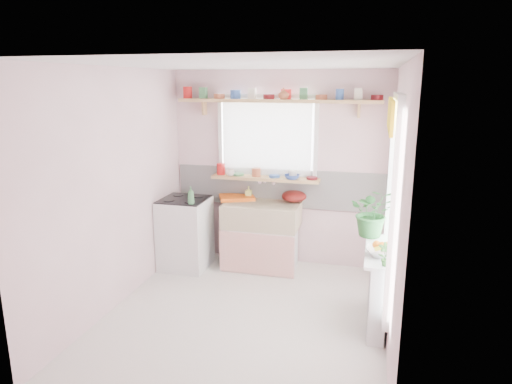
# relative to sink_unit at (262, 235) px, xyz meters

# --- Properties ---
(room) EXTENTS (3.20, 3.20, 3.20)m
(room) POSITION_rel_sink_unit_xyz_m (0.81, -0.43, 0.94)
(room) COLOR silver
(room) RESTS_ON ground
(sink_unit) EXTENTS (0.95, 0.65, 1.11)m
(sink_unit) POSITION_rel_sink_unit_xyz_m (0.00, 0.00, 0.00)
(sink_unit) COLOR white
(sink_unit) RESTS_ON ground
(cooker) EXTENTS (0.58, 0.58, 0.93)m
(cooker) POSITION_rel_sink_unit_xyz_m (-0.95, -0.24, 0.03)
(cooker) COLOR white
(cooker) RESTS_ON ground
(radiator_ledge) EXTENTS (0.22, 0.95, 0.78)m
(radiator_ledge) POSITION_rel_sink_unit_xyz_m (1.45, -1.09, -0.03)
(radiator_ledge) COLOR white
(radiator_ledge) RESTS_ON ground
(windowsill) EXTENTS (1.40, 0.22, 0.04)m
(windowsill) POSITION_rel_sink_unit_xyz_m (-0.00, 0.19, 0.71)
(windowsill) COLOR tan
(windowsill) RESTS_ON room
(pine_shelf) EXTENTS (2.52, 0.24, 0.04)m
(pine_shelf) POSITION_rel_sink_unit_xyz_m (0.15, 0.18, 1.69)
(pine_shelf) COLOR tan
(pine_shelf) RESTS_ON room
(shelf_crockery) EXTENTS (2.47, 0.11, 0.12)m
(shelf_crockery) POSITION_rel_sink_unit_xyz_m (0.11, 0.18, 1.76)
(shelf_crockery) COLOR red
(shelf_crockery) RESTS_ON pine_shelf
(sill_crockery) EXTENTS (1.35, 0.11, 0.12)m
(sill_crockery) POSITION_rel_sink_unit_xyz_m (-0.05, 0.19, 0.78)
(sill_crockery) COLOR red
(sill_crockery) RESTS_ON windowsill
(dish_tray) EXTENTS (0.54, 0.48, 0.04)m
(dish_tray) POSITION_rel_sink_unit_xyz_m (-0.38, 0.15, 0.44)
(dish_tray) COLOR orange
(dish_tray) RESTS_ON sink_unit
(colander) EXTENTS (0.41, 0.41, 0.14)m
(colander) POSITION_rel_sink_unit_xyz_m (0.37, 0.21, 0.49)
(colander) COLOR #621310
(colander) RESTS_ON sink_unit
(jade_plant) EXTENTS (0.52, 0.46, 0.52)m
(jade_plant) POSITION_rel_sink_unit_xyz_m (1.36, -0.69, 0.60)
(jade_plant) COLOR #2B6D31
(jade_plant) RESTS_ON radiator_ledge
(fruit_bowl) EXTENTS (0.32, 0.32, 0.07)m
(fruit_bowl) POSITION_rel_sink_unit_xyz_m (1.46, -1.24, 0.38)
(fruit_bowl) COLOR silver
(fruit_bowl) RESTS_ON radiator_ledge
(herb_pot) EXTENTS (0.12, 0.09, 0.21)m
(herb_pot) POSITION_rel_sink_unit_xyz_m (1.48, -1.49, 0.45)
(herb_pot) COLOR #346A2A
(herb_pot) RESTS_ON radiator_ledge
(soap_bottle_sink) EXTENTS (0.08, 0.08, 0.17)m
(soap_bottle_sink) POSITION_rel_sink_unit_xyz_m (-0.23, 0.21, 0.50)
(soap_bottle_sink) COLOR #DCD961
(soap_bottle_sink) RESTS_ON sink_unit
(sill_cup) EXTENTS (0.11, 0.11, 0.08)m
(sill_cup) POSITION_rel_sink_unit_xyz_m (-0.45, 0.13, 0.77)
(sill_cup) COLOR silver
(sill_cup) RESTS_ON windowsill
(sill_bowl) EXTENTS (0.25, 0.25, 0.06)m
(sill_bowl) POSITION_rel_sink_unit_xyz_m (0.36, 0.13, 0.76)
(sill_bowl) COLOR #304C9E
(sill_bowl) RESTS_ON windowsill
(shelf_vase) EXTENTS (0.17, 0.17, 0.14)m
(shelf_vase) POSITION_rel_sink_unit_xyz_m (0.24, 0.12, 1.78)
(shelf_vase) COLOR #984E2E
(shelf_vase) RESTS_ON pine_shelf
(cooker_bottle) EXTENTS (0.10, 0.11, 0.21)m
(cooker_bottle) POSITION_rel_sink_unit_xyz_m (-0.76, -0.46, 0.59)
(cooker_bottle) COLOR #3F7F4B
(cooker_bottle) RESTS_ON cooker
(fruit) EXTENTS (0.20, 0.14, 0.10)m
(fruit) POSITION_rel_sink_unit_xyz_m (1.47, -1.24, 0.44)
(fruit) COLOR orange
(fruit) RESTS_ON fruit_bowl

